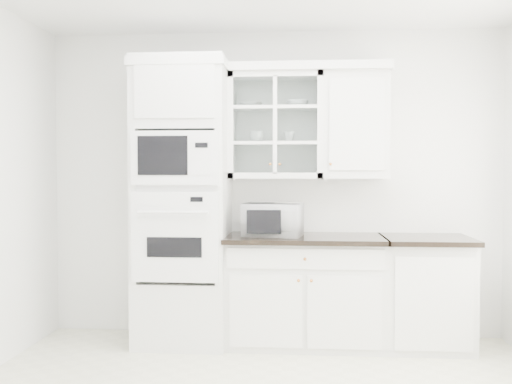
{
  "coord_description": "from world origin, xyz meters",
  "views": [
    {
      "loc": [
        0.25,
        -3.34,
        1.45
      ],
      "look_at": [
        -0.1,
        1.05,
        1.3
      ],
      "focal_mm": 40.0,
      "sensor_mm": 36.0,
      "label": 1
    }
  ],
  "objects": [
    {
      "name": "cup_b",
      "position": [
        0.14,
        1.59,
        1.76
      ],
      "size": [
        0.11,
        0.11,
        0.1
      ],
      "primitive_type": "imported",
      "rotation": [
        0.0,
        0.0,
        0.04
      ],
      "color": "white",
      "rests_on": "upper_cabinet_glass"
    },
    {
      "name": "oven_column",
      "position": [
        -0.75,
        1.42,
        1.2
      ],
      "size": [
        0.76,
        0.68,
        2.4
      ],
      "color": "white",
      "rests_on": "ground"
    },
    {
      "name": "upper_cabinet_glass",
      "position": [
        0.03,
        1.58,
        1.85
      ],
      "size": [
        0.8,
        0.33,
        0.9
      ],
      "color": "white",
      "rests_on": "room_shell"
    },
    {
      "name": "bowl_b",
      "position": [
        0.21,
        1.59,
        2.04
      ],
      "size": [
        0.2,
        0.2,
        0.06
      ],
      "primitive_type": "imported",
      "rotation": [
        0.0,
        0.0,
        -0.06
      ],
      "color": "white",
      "rests_on": "upper_cabinet_glass"
    },
    {
      "name": "countertop_microwave",
      "position": [
        0.02,
        1.41,
        1.06
      ],
      "size": [
        0.53,
        0.46,
        0.27
      ],
      "primitive_type": "imported",
      "rotation": [
        0.0,
        0.0,
        2.99
      ],
      "color": "white",
      "rests_on": "base_cabinet_run"
    },
    {
      "name": "cup_a",
      "position": [
        -0.14,
        1.59,
        1.76
      ],
      "size": [
        0.14,
        0.14,
        0.1
      ],
      "primitive_type": "imported",
      "rotation": [
        0.0,
        0.0,
        -0.11
      ],
      "color": "white",
      "rests_on": "upper_cabinet_glass"
    },
    {
      "name": "bowl_a",
      "position": [
        -0.19,
        1.59,
        2.03
      ],
      "size": [
        0.21,
        0.21,
        0.05
      ],
      "primitive_type": "imported",
      "rotation": [
        0.0,
        0.0,
        -0.18
      ],
      "color": "white",
      "rests_on": "upper_cabinet_glass"
    },
    {
      "name": "room_shell",
      "position": [
        0.0,
        0.43,
        1.78
      ],
      "size": [
        4.0,
        3.5,
        2.7
      ],
      "color": "white",
      "rests_on": "ground"
    },
    {
      "name": "extra_base_cabinet",
      "position": [
        1.28,
        1.45,
        0.46
      ],
      "size": [
        0.72,
        0.67,
        0.92
      ],
      "color": "white",
      "rests_on": "ground"
    },
    {
      "name": "base_cabinet_run",
      "position": [
        0.28,
        1.45,
        0.46
      ],
      "size": [
        1.32,
        0.67,
        0.92
      ],
      "color": "white",
      "rests_on": "ground"
    },
    {
      "name": "upper_cabinet_solid",
      "position": [
        0.71,
        1.58,
        1.85
      ],
      "size": [
        0.55,
        0.33,
        0.9
      ],
      "primitive_type": "cube",
      "color": "white",
      "rests_on": "room_shell"
    },
    {
      "name": "crown_molding",
      "position": [
        -0.07,
        1.56,
        2.33
      ],
      "size": [
        2.14,
        0.38,
        0.07
      ],
      "primitive_type": "cube",
      "color": "white",
      "rests_on": "room_shell"
    }
  ]
}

